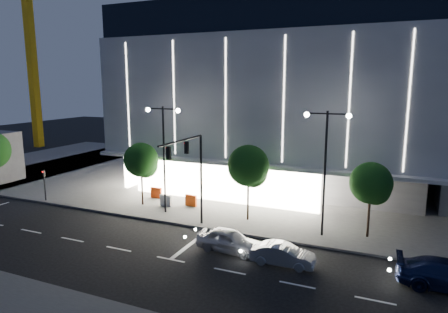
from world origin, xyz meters
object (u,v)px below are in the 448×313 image
ped_signal_far (44,182)px  barrier_c (191,200)px  car_second (283,255)px  street_lamp_east (326,155)px  tree_right (371,185)px  barrier_b (166,200)px  tree_mid (249,168)px  barrier_a (156,193)px  street_lamp_west (164,144)px  car_lead (229,241)px  tower_crane (34,22)px  tree_left (142,162)px  traffic_mast (192,165)px

ped_signal_far → barrier_c: ped_signal_far is taller
car_second → street_lamp_east: bearing=-16.6°
tree_right → barrier_b: (-16.89, 0.43, -3.23)m
tree_mid → tree_right: size_ratio=1.12×
barrier_a → barrier_b: size_ratio=1.00×
street_lamp_west → car_second: street_lamp_west is taller
barrier_c → tree_right: bearing=2.2°
street_lamp_west → ped_signal_far: 12.76m
car_lead → barrier_c: 9.87m
tower_crane → street_lamp_west: bearing=-30.1°
street_lamp_east → car_lead: (-5.12, -4.91, -5.21)m
tree_mid → barrier_b: 8.72m
tree_left → barrier_a: (-0.04, 2.21, -3.38)m
barrier_a → barrier_b: (2.15, -1.78, 0.00)m
tree_left → car_lead: (10.86, -5.94, -3.29)m
ped_signal_far → traffic_mast: bearing=-4.1°
tree_right → barrier_c: 15.25m
tree_mid → tree_right: tree_mid is taller
street_lamp_west → tree_left: bearing=161.1°
traffic_mast → barrier_b: (-4.87, 4.11, -4.38)m
tree_mid → traffic_mast: bearing=-129.4°
tree_left → barrier_c: size_ratio=5.20×
ped_signal_far → tree_right: 28.21m
car_lead → tree_mid: bearing=12.2°
car_second → tree_right: bearing=-36.6°
car_second → barrier_a: car_second is taller
street_lamp_east → tree_mid: street_lamp_east is taller
ped_signal_far → car_second: ped_signal_far is taller
barrier_a → barrier_c: size_ratio=1.00×
traffic_mast → tree_left: 7.95m
traffic_mast → car_lead: (3.88, -2.25, -4.28)m
tree_mid → barrier_b: size_ratio=5.59×
street_lamp_east → tower_crane: tower_crane is taller
street_lamp_east → street_lamp_west: bearing=180.0°
tower_crane → tree_mid: size_ratio=5.20×
street_lamp_east → tree_left: (-15.97, 1.02, -1.92)m
traffic_mast → car_lead: size_ratio=1.61×
street_lamp_east → barrier_c: (-11.82, 2.32, -5.31)m
street_lamp_west → ped_signal_far: (-12.00, -1.50, -4.07)m
tree_mid → car_second: size_ratio=1.57×
tree_right → barrier_b: bearing=178.5°
tree_mid → barrier_a: size_ratio=5.59×
street_lamp_east → ped_signal_far: (-25.00, -1.50, -4.07)m
traffic_mast → tree_left: (-6.97, 3.68, -0.99)m
street_lamp_east → car_second: size_ratio=2.30×
street_lamp_east → car_lead: bearing=-136.2°
tower_crane → tree_right: (53.95, -20.98, -16.62)m
ped_signal_far → car_second: bearing=-9.4°
street_lamp_west → car_second: size_ratio=2.30×
tree_right → street_lamp_east: bearing=-161.4°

